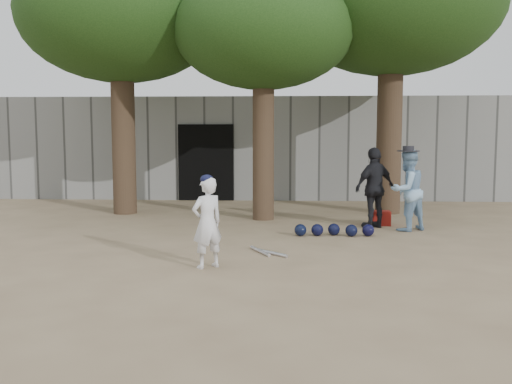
# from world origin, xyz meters

# --- Properties ---
(ground) EXTENTS (70.00, 70.00, 0.00)m
(ground) POSITION_xyz_m (0.00, 0.00, 0.00)
(ground) COLOR #937C5E
(ground) RESTS_ON ground
(boy_player) EXTENTS (0.57, 0.54, 1.32)m
(boy_player) POSITION_xyz_m (-0.03, -0.53, 0.66)
(boy_player) COLOR white
(boy_player) RESTS_ON ground
(spectator_blue) EXTENTS (1.00, 0.94, 1.62)m
(spectator_blue) POSITION_xyz_m (3.52, 2.84, 0.81)
(spectator_blue) COLOR #89B1D4
(spectator_blue) RESTS_ON ground
(spectator_dark) EXTENTS (1.03, 0.87, 1.66)m
(spectator_dark) POSITION_xyz_m (2.93, 3.14, 0.83)
(spectator_dark) COLOR black
(spectator_dark) RESTS_ON ground
(red_bag) EXTENTS (0.43, 0.33, 0.30)m
(red_bag) POSITION_xyz_m (3.11, 3.50, 0.15)
(red_bag) COLOR maroon
(red_bag) RESTS_ON ground
(back_building) EXTENTS (16.00, 5.24, 3.00)m
(back_building) POSITION_xyz_m (-0.00, 10.33, 1.50)
(back_building) COLOR gray
(back_building) RESTS_ON ground
(helmet_row) EXTENTS (1.51, 0.33, 0.23)m
(helmet_row) POSITION_xyz_m (2.03, 2.14, 0.12)
(helmet_row) COLOR black
(helmet_row) RESTS_ON ground
(bat_pile) EXTENTS (0.64, 0.73, 0.06)m
(bat_pile) POSITION_xyz_m (0.78, 0.48, 0.03)
(bat_pile) COLOR silver
(bat_pile) RESTS_ON ground
(tree_row) EXTENTS (11.40, 5.80, 6.69)m
(tree_row) POSITION_xyz_m (0.74, 5.02, 4.69)
(tree_row) COLOR brown
(tree_row) RESTS_ON ground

